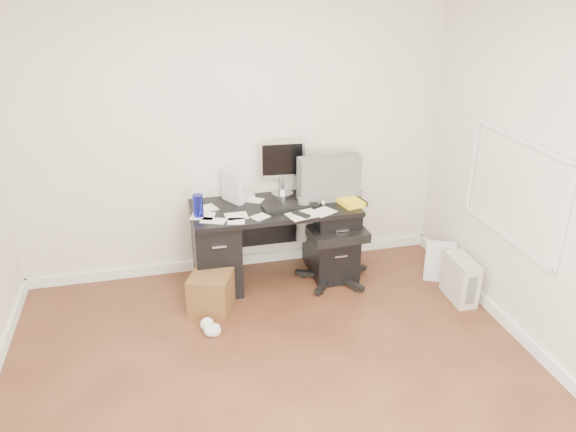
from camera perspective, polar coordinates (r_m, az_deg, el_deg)
The scene contains 18 objects.
ground at distance 4.08m, azimuth -0.41°, elevation -18.18°, with size 4.00×4.00×0.00m, color #422115.
room_shell at distance 3.24m, azimuth -0.05°, elevation 4.56°, with size 4.02×4.02×2.71m.
desk at distance 5.25m, azimuth -1.36°, elevation -2.47°, with size 1.50×0.70×0.75m.
loose_papers at distance 5.02m, azimuth -3.50°, elevation 0.63°, with size 1.10×0.60×0.00m, color silver, non-canonical shape.
lcd_monitor at distance 5.26m, azimuth -0.60°, elevation 4.92°, with size 0.43×0.24×0.54m, color #BABABF, non-canonical shape.
keyboard at distance 5.07m, azimuth 0.18°, elevation 1.07°, with size 0.49×0.17×0.03m, color black.
computer_mouse at distance 5.10m, azimuth 3.57°, elevation 1.38°, with size 0.06×0.06×0.06m, color #BABABF.
travel_mug at distance 4.90m, azimuth -9.12°, elevation 1.04°, with size 0.09×0.09×0.20m, color #141990.
white_binder at distance 5.16m, azimuth -5.70°, elevation 2.97°, with size 0.12×0.25×0.29m, color silver.
magazine_file at distance 5.38m, azimuth 4.84°, elevation 3.64°, with size 0.11×0.22×0.25m, color #946E47.
pen_cup at distance 5.36m, azimuth 2.22°, elevation 3.57°, with size 0.10×0.10×0.24m, color #513117, non-canonical shape.
yellow_book at distance 5.16m, azimuth 6.40°, elevation 1.46°, with size 0.20×0.25×0.04m, color yellow.
paper_remote at distance 4.90m, azimuth 1.55°, elevation 0.22°, with size 0.27×0.22×0.02m, color silver, non-canonical shape.
office_chair at distance 5.15m, azimuth 4.78°, elevation -0.79°, with size 0.66×0.66×1.17m, color #575957, non-canonical shape.
pc_tower at distance 5.25m, azimuth 17.09°, elevation -6.12°, with size 0.18×0.40×0.40m, color #AFA99E.
shopping_bag at distance 5.52m, azimuth 15.15°, elevation -4.48°, with size 0.27×0.19×0.37m, color silver.
wicker_basket at distance 4.92m, azimuth -7.82°, elevation -7.70°, with size 0.34×0.34×0.34m, color #4E3717.
desk_printer at distance 5.69m, azimuth 5.35°, elevation -3.72°, with size 0.35×0.28×0.20m, color #5D5C61.
Camera 1 is at (-0.68, -2.94, 2.73)m, focal length 35.00 mm.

